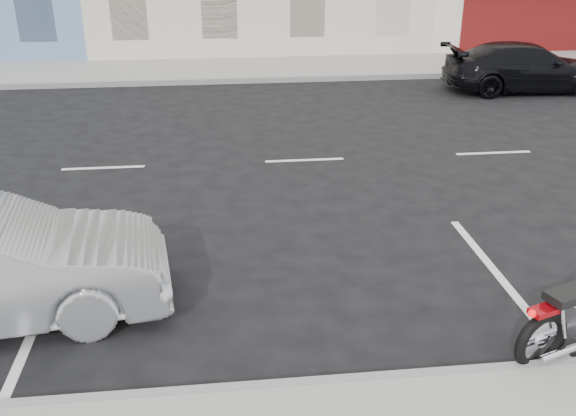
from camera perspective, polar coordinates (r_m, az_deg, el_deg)
The scene contains 5 objects.
ground at distance 13.47m, azimuth 9.96°, elevation 4.53°, with size 120.00×120.00×0.00m, color black.
sidewalk_far at distance 21.36m, azimuth -9.99°, elevation 11.93°, with size 80.00×3.40×0.15m, color gray.
curb_near at distance 6.87m, azimuth -16.36°, elevation -16.24°, with size 80.00×0.12×0.16m, color gray.
curb_far at distance 19.70m, azimuth -10.22°, elevation 10.93°, with size 80.00×0.12×0.16m, color gray.
car_far at distance 19.79m, azimuth 20.42°, elevation 11.65°, with size 1.89×4.64×1.35m, color black.
Camera 1 is at (-3.72, -12.18, 4.41)m, focal length 40.00 mm.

